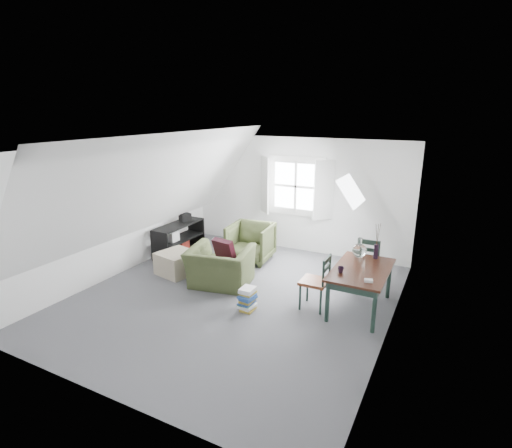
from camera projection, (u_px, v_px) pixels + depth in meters
The scene contains 24 objects.
floor at pixel (234, 297), 6.76m from camera, with size 5.50×5.50×0.00m, color #525358.
ceiling at pixel (232, 148), 6.06m from camera, with size 5.50×5.50×0.00m, color white.
wall_back at pixel (296, 195), 8.76m from camera, with size 5.00×5.00×0.00m, color white.
wall_front at pixel (96, 295), 4.06m from camera, with size 5.00×5.00×0.00m, color white.
wall_left at pixel (118, 209), 7.51m from camera, with size 5.50×5.50×0.00m, color white.
wall_right at pixel (395, 251), 5.31m from camera, with size 5.50×5.50×0.00m, color white.
slope_left at pixel (156, 186), 6.95m from camera, with size 5.50×5.50×0.00m, color white.
slope_right at pixel (328, 205), 5.59m from camera, with size 5.50×5.50×0.00m, color white.
dormer_window at pixel (295, 187), 8.64m from camera, with size 1.71×0.35×1.30m.
skylight at pixel (351, 191), 6.70m from camera, with size 0.55×0.75×0.04m, color white.
armchair_near at pixel (221, 285), 7.24m from camera, with size 1.08×0.95×0.70m, color #3A4324.
armchair_far at pixel (251, 260), 8.41m from camera, with size 0.85×0.87×0.79m, color #3A4324.
throw_pillow at pixel (224, 250), 7.20m from camera, with size 0.41×0.12×0.41m, color #360E19.
ottoman at pixel (177, 263), 7.69m from camera, with size 0.64×0.64×0.43m, color tan.
dining_table at pixel (361, 274), 6.21m from camera, with size 0.82×1.37×0.69m.
demijohn at pixel (359, 250), 6.60m from camera, with size 0.24×0.24×0.33m.
vase_twigs at pixel (376, 251), 6.57m from camera, with size 0.08×0.09×0.60m.
cup at pixel (341, 273), 6.04m from camera, with size 0.10×0.10×0.09m, color black.
paper_box at pixel (369, 281), 5.71m from camera, with size 0.12×0.08×0.04m, color white.
dining_chair_far at pixel (369, 261), 7.06m from camera, with size 0.43×0.43×0.92m.
dining_chair_near at pixel (317, 281), 6.28m from camera, with size 0.42×0.42×0.89m.
media_shelf at pixel (178, 241), 8.70m from camera, with size 0.44×1.32×0.67m.
electronics_box at pixel (185, 218), 8.83m from camera, with size 0.17×0.23×0.19m, color black.
magazine_stack at pixel (248, 299), 6.29m from camera, with size 0.27×0.33×0.37m.
Camera 1 is at (3.14, -5.30, 3.07)m, focal length 28.00 mm.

